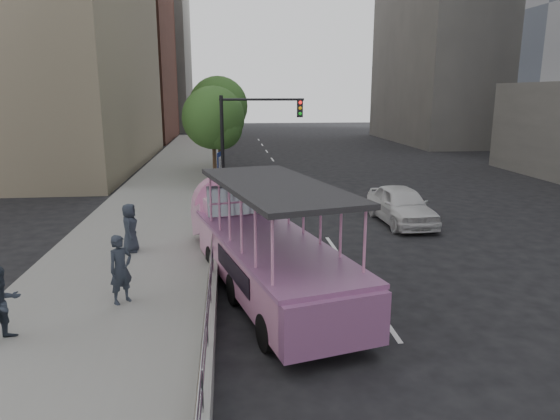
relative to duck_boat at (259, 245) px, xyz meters
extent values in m
plane|color=black|center=(1.82, -0.67, -1.16)|extent=(160.00, 160.00, 0.00)
cube|color=gray|center=(-3.93, 9.33, -1.01)|extent=(5.50, 80.00, 0.30)
cube|color=#ACABA6|center=(-1.30, 1.33, -0.68)|extent=(0.24, 30.00, 0.36)
cylinder|color=#B1B2B6|center=(-1.30, -6.67, -0.15)|extent=(0.07, 0.07, 0.70)
cylinder|color=#B1B2B6|center=(-1.30, -4.67, -0.15)|extent=(0.07, 0.07, 0.70)
cylinder|color=#B1B2B6|center=(-1.30, -2.67, -0.15)|extent=(0.07, 0.07, 0.70)
cylinder|color=#B1B2B6|center=(-1.30, -0.67, -0.15)|extent=(0.07, 0.07, 0.70)
cylinder|color=#B1B2B6|center=(-1.30, 1.33, -0.15)|extent=(0.07, 0.07, 0.70)
cylinder|color=#B1B2B6|center=(-1.30, 3.33, -0.15)|extent=(0.07, 0.07, 0.70)
cylinder|color=#B1B2B6|center=(-1.30, 5.33, -0.15)|extent=(0.07, 0.07, 0.70)
cylinder|color=#B1B2B6|center=(-1.30, 7.33, -0.15)|extent=(0.07, 0.07, 0.70)
cylinder|color=#B1B2B6|center=(-1.30, 9.33, -0.15)|extent=(0.07, 0.07, 0.70)
cylinder|color=#B1B2B6|center=(-1.30, 11.33, -0.15)|extent=(0.07, 0.07, 0.70)
cylinder|color=#B1B2B6|center=(-1.30, 1.33, -0.15)|extent=(0.06, 22.00, 0.06)
cylinder|color=#B1B2B6|center=(-1.30, 1.33, 0.18)|extent=(0.06, 22.00, 0.06)
cylinder|color=black|center=(-0.06, -3.74, -0.75)|extent=(0.51, 0.87, 0.81)
cylinder|color=black|center=(1.86, -3.25, -0.75)|extent=(0.51, 0.87, 0.81)
cylinder|color=black|center=(-0.69, -1.29, -0.75)|extent=(0.51, 0.87, 0.81)
cylinder|color=black|center=(1.23, -0.80, -0.75)|extent=(0.51, 0.87, 0.81)
cylinder|color=black|center=(-1.32, 1.16, -0.75)|extent=(0.51, 0.87, 0.81)
cylinder|color=black|center=(0.60, 1.66, -0.75)|extent=(0.51, 0.87, 0.81)
cube|color=pink|center=(0.22, -0.87, -0.23)|extent=(4.03, 7.74, 1.13)
cube|color=pink|center=(-0.86, 3.33, -0.01)|extent=(2.62, 2.41, 1.41)
cylinder|color=pink|center=(-1.05, 4.08, 0.26)|extent=(2.22, 1.14, 2.12)
cube|color=#8C5283|center=(1.18, -4.59, -0.23)|extent=(2.27, 0.87, 1.13)
cube|color=#8C5283|center=(0.22, -0.87, 0.38)|extent=(4.21, 8.03, 0.11)
cube|color=black|center=(0.31, -1.22, 1.90)|extent=(3.81, 6.38, 0.13)
cube|color=gray|center=(-0.46, 1.80, 0.94)|extent=(2.06, 0.70, 0.95)
cube|color=pink|center=(-0.56, 2.20, 0.67)|extent=(2.15, 1.37, 0.45)
imported|color=silver|center=(6.31, 6.26, -0.38)|extent=(2.00, 4.63, 1.56)
imported|color=#29313D|center=(-3.46, -1.58, -0.01)|extent=(0.73, 0.73, 1.70)
imported|color=#29313D|center=(-5.47, -3.30, -0.06)|extent=(0.94, 0.99, 1.61)
imported|color=#29313D|center=(-4.00, 2.52, -0.07)|extent=(0.53, 0.79, 1.59)
cylinder|color=black|center=(-1.18, 7.41, 0.17)|extent=(0.09, 0.09, 2.66)
cube|color=navy|center=(-1.18, 7.41, 1.29)|extent=(0.16, 0.65, 0.96)
cube|color=silver|center=(-1.15, 7.41, 1.29)|extent=(0.10, 0.42, 0.59)
cylinder|color=black|center=(-1.08, 11.83, 1.44)|extent=(0.18, 0.18, 5.20)
cylinder|color=black|center=(0.92, 11.83, 3.84)|extent=(4.20, 0.12, 0.12)
cube|color=black|center=(2.82, 11.83, 3.39)|extent=(0.28, 0.22, 0.85)
sphere|color=red|center=(2.82, 11.70, 3.69)|extent=(0.16, 0.16, 0.16)
cylinder|color=#3C271B|center=(-1.58, 15.33, 0.38)|extent=(0.22, 0.22, 3.08)
sphere|color=#2F5722|center=(-1.58, 15.33, 2.80)|extent=(3.52, 3.52, 3.52)
sphere|color=#2F5722|center=(-1.18, 15.03, 2.25)|extent=(2.42, 2.42, 2.42)
cylinder|color=#3C271B|center=(-1.38, 21.33, 0.57)|extent=(0.22, 0.22, 3.47)
sphere|color=#2F5722|center=(-1.38, 21.33, 3.30)|extent=(3.97, 3.97, 3.97)
sphere|color=#2F5722|center=(-0.98, 21.03, 2.68)|extent=(2.73, 2.73, 2.73)
cube|color=brown|center=(-16.18, 47.33, 11.84)|extent=(18.00, 16.00, 26.00)
cube|color=slate|center=(-14.18, 63.33, 8.84)|extent=(16.00, 14.00, 20.00)
camera|label=1|loc=(-0.82, -13.31, 4.13)|focal=32.00mm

